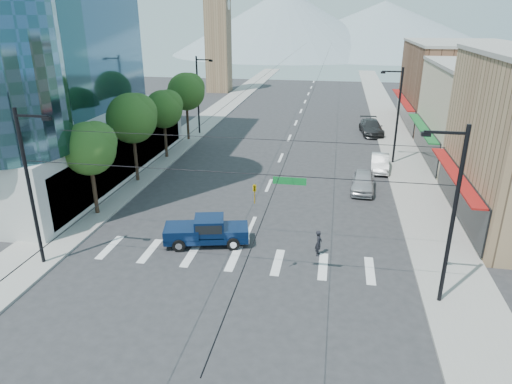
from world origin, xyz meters
TOP-DOWN VIEW (x-y plane):
  - ground at (0.00, 0.00)m, footprint 160.00×160.00m
  - sidewalk_left at (-12.00, 40.00)m, footprint 4.00×120.00m
  - sidewalk_right at (12.00, 40.00)m, footprint 4.00×120.00m
  - shop_mid at (20.00, 24.00)m, footprint 12.00×14.00m
  - shop_far at (20.00, 40.00)m, footprint 12.00×18.00m
  - clock_tower at (-16.50, 62.00)m, footprint 4.80×4.80m
  - mountain_left at (-15.00, 150.00)m, footprint 80.00×80.00m
  - mountain_right at (20.00, 160.00)m, footprint 90.00×90.00m
  - tree_near at (-11.07, 6.10)m, footprint 3.65×3.64m
  - tree_midnear at (-11.07, 13.10)m, footprint 4.09×4.09m
  - tree_midfar at (-11.07, 20.10)m, footprint 3.65×3.64m
  - tree_far at (-11.07, 27.10)m, footprint 4.09×4.09m
  - signal_rig at (0.19, -1.00)m, footprint 21.80×0.20m
  - lamp_pole_nw at (-10.67, 30.00)m, footprint 2.00×0.25m
  - lamp_pole_ne at (10.67, 22.00)m, footprint 2.00×0.25m
  - pickup_truck at (-2.27, 3.02)m, footprint 5.52×3.01m
  - pedestrian at (4.65, 2.81)m, footprint 0.45×0.62m
  - parked_car_near at (7.66, 14.11)m, footprint 2.15×4.69m
  - parked_car_mid at (9.40, 19.72)m, footprint 1.82×4.52m
  - parked_car_far at (9.40, 33.50)m, footprint 2.94×6.04m

SIDE VIEW (x-z plane):
  - ground at x=0.00m, z-range 0.00..0.00m
  - sidewalk_left at x=-12.00m, z-range 0.00..0.15m
  - sidewalk_right at x=12.00m, z-range 0.00..0.15m
  - parked_car_mid at x=9.40m, z-range 0.00..1.46m
  - parked_car_near at x=7.66m, z-range 0.00..1.56m
  - pedestrian at x=4.65m, z-range 0.00..1.58m
  - parked_car_far at x=9.40m, z-range 0.00..1.69m
  - pickup_truck at x=-2.27m, z-range 0.04..1.81m
  - shop_mid at x=20.00m, z-range 0.00..9.00m
  - signal_rig at x=0.19m, z-range 0.14..9.14m
  - lamp_pole_nw at x=-10.67m, z-range 0.44..9.44m
  - lamp_pole_ne at x=10.67m, z-range 0.44..9.44m
  - tree_near at x=-11.07m, z-range 1.64..8.34m
  - tree_midfar at x=-11.07m, z-range 1.64..8.34m
  - shop_far at x=20.00m, z-range 0.00..10.00m
  - tree_midnear at x=-11.07m, z-range 1.83..9.35m
  - tree_far at x=-11.07m, z-range 1.83..9.35m
  - mountain_right at x=20.00m, z-range 0.00..18.00m
  - clock_tower at x=-16.50m, z-range 0.44..20.84m
  - mountain_left at x=-15.00m, z-range 0.00..22.00m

